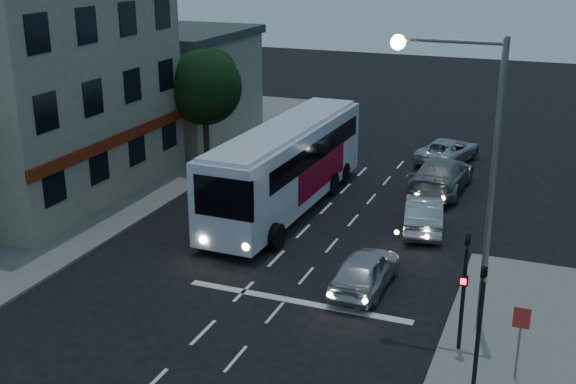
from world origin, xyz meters
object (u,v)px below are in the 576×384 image
at_px(car_sedan_b, 441,175).
at_px(traffic_signal_side, 480,314).
at_px(tour_bus, 286,164).
at_px(car_sedan_c, 448,151).
at_px(street_tree, 204,84).
at_px(car_suv, 365,270).
at_px(streetlight, 472,154).
at_px(regulatory_sign, 520,331).
at_px(traffic_signal_main, 464,278).
at_px(car_sedan_a, 424,213).

xyz_separation_m(car_sedan_b, traffic_signal_side, (3.86, -16.61, 1.58)).
bearing_deg(tour_bus, car_sedan_c, 62.69).
distance_m(tour_bus, street_tree, 8.38).
bearing_deg(car_suv, car_sedan_b, -91.19).
bearing_deg(car_sedan_c, car_sedan_b, 109.48).
bearing_deg(car_suv, traffic_signal_side, 133.31).
height_order(car_sedan_c, streetlight, streetlight).
bearing_deg(streetlight, regulatory_sign, -51.25).
height_order(car_sedan_b, car_sedan_c, car_sedan_b).
xyz_separation_m(traffic_signal_main, streetlight, (-0.26, 1.42, 3.31)).
bearing_deg(regulatory_sign, traffic_signal_side, -136.08).
bearing_deg(car_suv, traffic_signal_main, 142.77).
relative_size(car_sedan_a, streetlight, 0.49).
xyz_separation_m(streetlight, street_tree, (-15.55, 12.82, -1.23)).
height_order(tour_bus, traffic_signal_main, traffic_signal_main).
distance_m(car_suv, street_tree, 16.91).
height_order(traffic_signal_side, regulatory_sign, traffic_signal_side).
bearing_deg(car_sedan_a, car_sedan_b, -98.46).
xyz_separation_m(tour_bus, streetlight, (9.03, -8.13, 3.62)).
height_order(car_suv, traffic_signal_main, traffic_signal_main).
bearing_deg(streetlight, street_tree, 140.49).
height_order(regulatory_sign, streetlight, streetlight).
bearing_deg(car_sedan_a, tour_bus, -12.97).
bearing_deg(car_sedan_c, regulatory_sign, 118.11).
bearing_deg(street_tree, car_sedan_c, 24.09).
relative_size(tour_bus, traffic_signal_side, 3.13).
distance_m(car_suv, car_sedan_b, 11.62).
bearing_deg(car_suv, car_sedan_a, -95.50).
xyz_separation_m(car_sedan_a, street_tree, (-12.85, 4.94, 3.77)).
relative_size(car_sedan_a, car_sedan_b, 0.76).
relative_size(tour_bus, car_suv, 3.07).
bearing_deg(car_sedan_b, tour_bus, 41.97).
relative_size(traffic_signal_main, streetlight, 0.46).
relative_size(traffic_signal_main, regulatory_sign, 1.86).
distance_m(tour_bus, traffic_signal_main, 13.33).
xyz_separation_m(car_suv, car_sedan_b, (0.58, 11.61, 0.13)).
relative_size(car_sedan_a, street_tree, 0.71).
relative_size(tour_bus, street_tree, 2.07).
bearing_deg(traffic_signal_main, tour_bus, 134.19).
distance_m(tour_bus, car_sedan_a, 6.49).
xyz_separation_m(car_suv, streetlight, (3.49, -1.60, 5.02)).
bearing_deg(car_sedan_a, car_sedan_c, -96.65).
bearing_deg(car_sedan_c, tour_bus, 74.52).
xyz_separation_m(car_suv, car_sedan_c, (0.05, 16.64, -0.04)).
distance_m(tour_bus, car_sedan_b, 8.06).
distance_m(car_sedan_b, traffic_signal_main, 15.05).
xyz_separation_m(traffic_signal_main, regulatory_sign, (1.70, -1.01, -0.82)).
bearing_deg(traffic_signal_main, car_sedan_b, 102.20).
bearing_deg(car_sedan_b, car_sedan_c, -81.69).
relative_size(tour_bus, car_sedan_c, 2.64).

